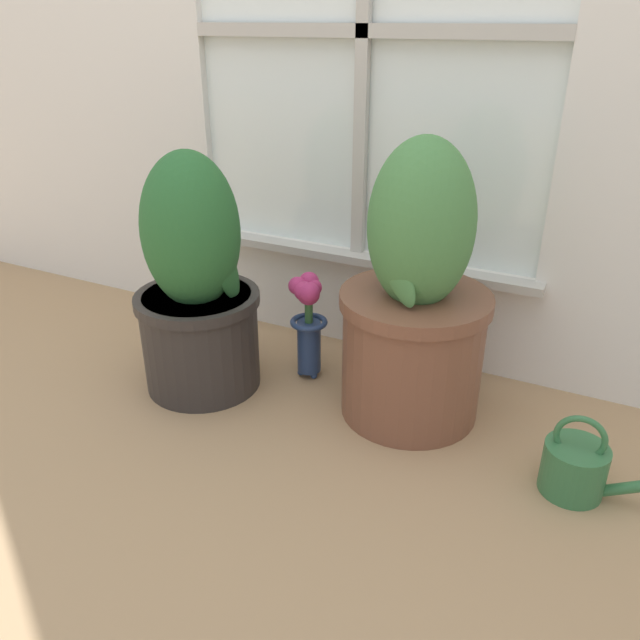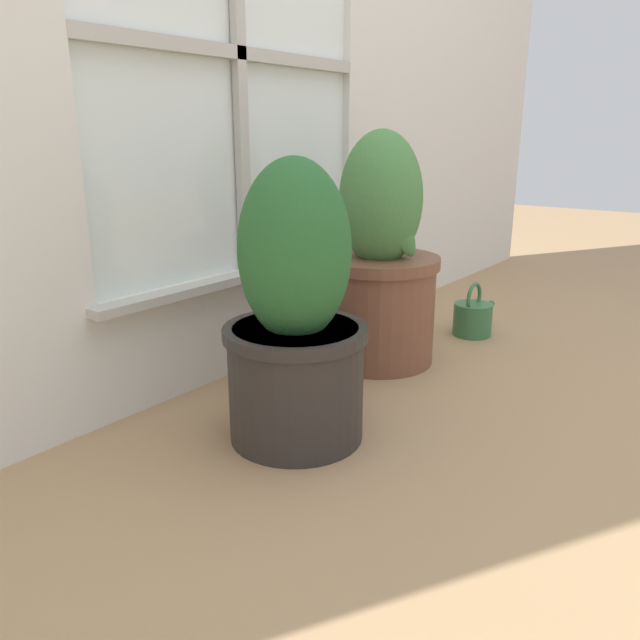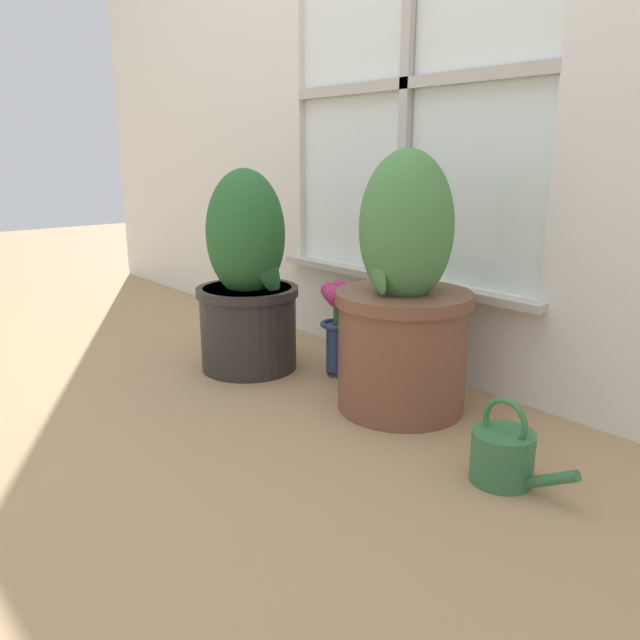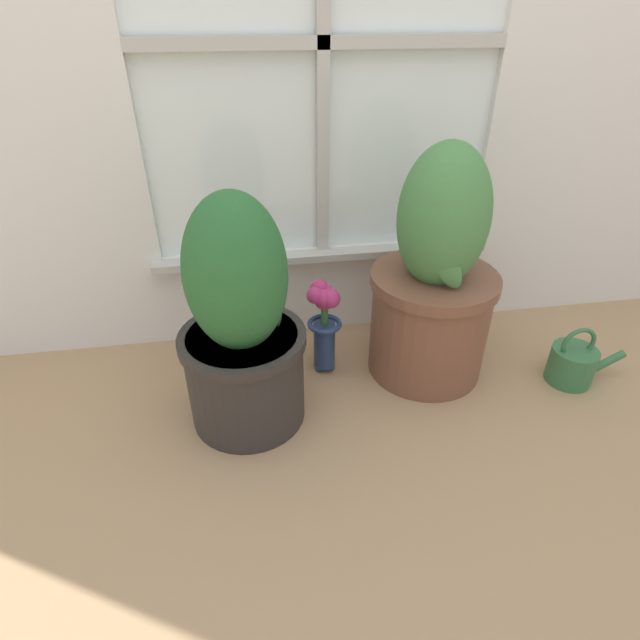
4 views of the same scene
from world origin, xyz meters
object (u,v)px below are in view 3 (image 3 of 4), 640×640
object	(u,v)px
watering_can	(504,455)
flower_vase	(336,317)
potted_plant_right	(403,305)
potted_plant_left	(247,283)

from	to	relation	value
watering_can	flower_vase	bearing A→B (deg)	166.58
potted_plant_right	watering_can	xyz separation A→B (m)	(0.43, -0.14, -0.24)
potted_plant_right	watering_can	size ratio (longest dim) A/B	2.91
flower_vase	watering_can	xyz separation A→B (m)	(0.76, -0.18, -0.13)
potted_plant_right	flower_vase	xyz separation A→B (m)	(-0.32, 0.04, -0.11)
potted_plant_left	watering_can	world-z (taller)	potted_plant_left
potted_plant_left	watering_can	xyz separation A→B (m)	(1.00, -0.01, -0.23)
potted_plant_right	flower_vase	size ratio (longest dim) A/B	2.30
potted_plant_right	watering_can	distance (m)	0.51
potted_plant_left	potted_plant_right	distance (m)	0.59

